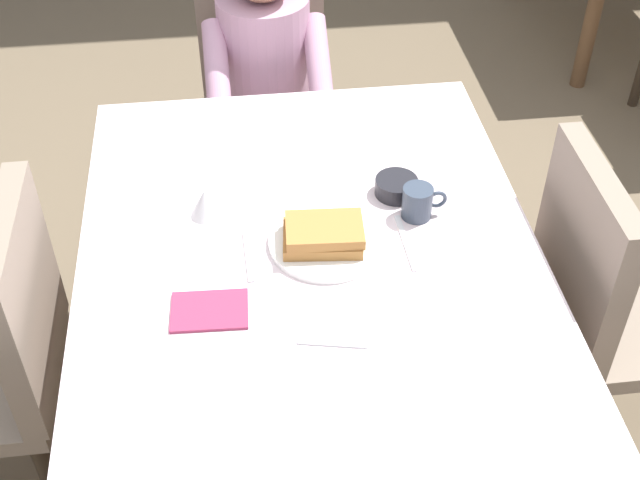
{
  "coord_description": "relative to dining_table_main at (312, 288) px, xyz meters",
  "views": [
    {
      "loc": [
        -0.16,
        -1.44,
        2.09
      ],
      "look_at": [
        0.02,
        0.02,
        0.79
      ],
      "focal_mm": 47.32,
      "sensor_mm": 36.0,
      "label": 1
    }
  ],
  "objects": [
    {
      "name": "dining_table_main",
      "position": [
        0.0,
        0.0,
        0.0
      ],
      "size": [
        1.12,
        1.52,
        0.74
      ],
      "color": "silver",
      "rests_on": "ground"
    },
    {
      "name": "spoon_near_edge",
      "position": [
        0.01,
        -0.26,
        0.09
      ],
      "size": [
        0.15,
        0.05,
        0.0
      ],
      "primitive_type": "cube",
      "rotation": [
        0.0,
        0.0,
        -0.21
      ],
      "color": "silver",
      "rests_on": "dining_table_main"
    },
    {
      "name": "chair_right_side",
      "position": [
        0.77,
        0.0,
        -0.12
      ],
      "size": [
        0.45,
        0.44,
        0.93
      ],
      "rotation": [
        0.0,
        0.0,
        -1.57
      ],
      "color": "#7A6B5B",
      "rests_on": "ground"
    },
    {
      "name": "napkin_folded",
      "position": [
        -0.24,
        -0.13,
        0.09
      ],
      "size": [
        0.18,
        0.13,
        0.01
      ],
      "primitive_type": "cube",
      "rotation": [
        0.0,
        0.0,
        -0.05
      ],
      "color": "#8C2D4C",
      "rests_on": "dining_table_main"
    },
    {
      "name": "knife_right_of_plate",
      "position": [
        0.23,
        0.04,
        0.09
      ],
      "size": [
        0.02,
        0.2,
        0.0
      ],
      "primitive_type": "cube",
      "rotation": [
        0.0,
        0.0,
        1.6
      ],
      "color": "silver",
      "rests_on": "dining_table_main"
    },
    {
      "name": "plate_breakfast",
      "position": [
        0.04,
        0.06,
        0.1
      ],
      "size": [
        0.28,
        0.28,
        0.02
      ],
      "primitive_type": "cylinder",
      "color": "white",
      "rests_on": "dining_table_main"
    },
    {
      "name": "bowl_butter",
      "position": [
        0.24,
        0.23,
        0.11
      ],
      "size": [
        0.11,
        0.11,
        0.04
      ],
      "primitive_type": "cylinder",
      "color": "black",
      "rests_on": "dining_table_main"
    },
    {
      "name": "ground_plane",
      "position": [
        0.0,
        0.0,
        -0.65
      ],
      "size": [
        14.0,
        14.0,
        0.0
      ],
      "primitive_type": "plane",
      "color": "brown"
    },
    {
      "name": "chair_diner",
      "position": [
        -0.04,
        1.17,
        -0.12
      ],
      "size": [
        0.44,
        0.45,
        0.93
      ],
      "rotation": [
        0.0,
        0.0,
        3.14
      ],
      "color": "#7A6B5B",
      "rests_on": "ground"
    },
    {
      "name": "syrup_pitcher",
      "position": [
        -0.24,
        0.2,
        0.13
      ],
      "size": [
        0.08,
        0.08,
        0.07
      ],
      "color": "silver",
      "rests_on": "dining_table_main"
    },
    {
      "name": "fork_left_of_plate",
      "position": [
        -0.15,
        0.04,
        0.09
      ],
      "size": [
        0.02,
        0.18,
        0.0
      ],
      "primitive_type": "cube",
      "rotation": [
        0.0,
        0.0,
        1.59
      ],
      "color": "silver",
      "rests_on": "dining_table_main"
    },
    {
      "name": "diner_person",
      "position": [
        -0.04,
        1.01,
        0.02
      ],
      "size": [
        0.4,
        0.43,
        1.12
      ],
      "rotation": [
        0.0,
        0.0,
        3.14
      ],
      "color": "#B2849E",
      "rests_on": "ground"
    },
    {
      "name": "cup_coffee",
      "position": [
        0.28,
        0.14,
        0.13
      ],
      "size": [
        0.11,
        0.08,
        0.08
      ],
      "color": "#333D4C",
      "rests_on": "dining_table_main"
    },
    {
      "name": "breakfast_stack",
      "position": [
        0.03,
        0.04,
        0.13
      ],
      "size": [
        0.2,
        0.15,
        0.05
      ],
      "color": "#A36B33",
      "rests_on": "plate_breakfast"
    }
  ]
}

